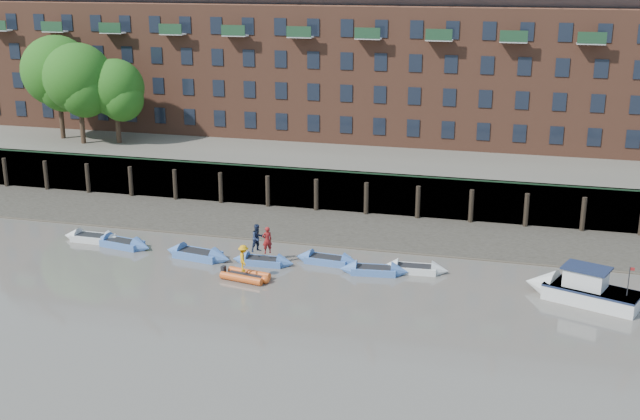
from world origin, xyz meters
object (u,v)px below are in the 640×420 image
(rowboat_0, at_px, (93,238))
(rowboat_1, at_px, (122,244))
(rowboat_2, at_px, (198,255))
(rowboat_4, at_px, (327,260))
(rib_tender, at_px, (247,276))
(person_rower_b, at_px, (258,238))
(motor_launch, at_px, (573,288))
(person_rower_a, at_px, (267,240))
(rowboat_5, at_px, (374,270))
(rowboat_6, at_px, (415,269))
(rowboat_3, at_px, (263,261))
(person_rib_crew, at_px, (243,258))

(rowboat_0, bearing_deg, rowboat_1, -11.08)
(rowboat_2, bearing_deg, rowboat_4, 17.95)
(rowboat_0, xyz_separation_m, rib_tender, (12.92, -4.06, 0.00))
(rowboat_2, xyz_separation_m, person_rower_b, (4.16, 0.14, 1.48))
(rowboat_0, height_order, rowboat_4, rowboat_0)
(rowboat_1, distance_m, motor_launch, 29.67)
(rowboat_1, height_order, motor_launch, motor_launch)
(rowboat_4, bearing_deg, person_rower_a, -156.00)
(rowboat_4, bearing_deg, rowboat_2, -166.62)
(rowboat_5, bearing_deg, rowboat_6, 14.09)
(rowboat_0, relative_size, person_rower_a, 2.56)
(rowboat_6, xyz_separation_m, person_rower_b, (-10.07, -1.01, 1.51))
(rowboat_2, distance_m, person_rower_b, 4.42)
(rowboat_3, height_order, motor_launch, motor_launch)
(rowboat_1, relative_size, rowboat_6, 1.09)
(rowboat_0, distance_m, rib_tender, 13.54)
(rowboat_2, bearing_deg, rowboat_0, -179.15)
(motor_launch, height_order, person_rower_a, person_rower_a)
(rowboat_0, xyz_separation_m, rowboat_3, (13.01, -1.27, -0.02))
(rowboat_4, relative_size, motor_launch, 0.65)
(rib_tender, xyz_separation_m, person_rower_a, (0.41, 2.76, 1.46))
(rowboat_5, height_order, person_rib_crew, person_rib_crew)
(rowboat_3, height_order, rowboat_5, rowboat_5)
(rowboat_1, distance_m, person_rower_a, 10.90)
(rowboat_0, xyz_separation_m, rowboat_4, (17.00, -0.03, -0.01))
(rowboat_5, bearing_deg, rowboat_4, 156.19)
(rowboat_4, bearing_deg, rowboat_3, -157.76)
(rowboat_4, relative_size, person_rower_b, 2.43)
(rowboat_1, height_order, rowboat_4, rowboat_1)
(rowboat_4, xyz_separation_m, rowboat_6, (5.70, -0.11, -0.01))
(rowboat_1, height_order, rib_tender, rowboat_1)
(rowboat_3, xyz_separation_m, rowboat_5, (7.26, 0.22, 0.01))
(person_rower_a, bearing_deg, rowboat_2, -36.62)
(rowboat_4, distance_m, person_rib_crew, 5.95)
(person_rower_a, bearing_deg, rowboat_4, 162.49)
(rowboat_1, bearing_deg, rowboat_2, 3.30)
(motor_launch, bearing_deg, rowboat_0, 16.63)
(rowboat_5, distance_m, motor_launch, 11.97)
(person_rower_a, height_order, person_rib_crew, person_rower_a)
(rowboat_1, relative_size, rowboat_3, 1.13)
(rowboat_2, xyz_separation_m, rib_tender, (4.45, -2.76, -0.01))
(rowboat_0, bearing_deg, rib_tender, -16.52)
(person_rower_a, xyz_separation_m, person_rib_crew, (-0.64, -2.67, -0.34))
(rowboat_2, height_order, person_rower_a, person_rower_a)
(rowboat_5, relative_size, rib_tender, 1.39)
(rowboat_1, height_order, person_rib_crew, person_rib_crew)
(rowboat_6, bearing_deg, person_rower_a, -176.64)
(rowboat_2, relative_size, person_rib_crew, 2.96)
(rowboat_5, bearing_deg, motor_launch, -11.25)
(rowboat_4, distance_m, person_rower_a, 4.15)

